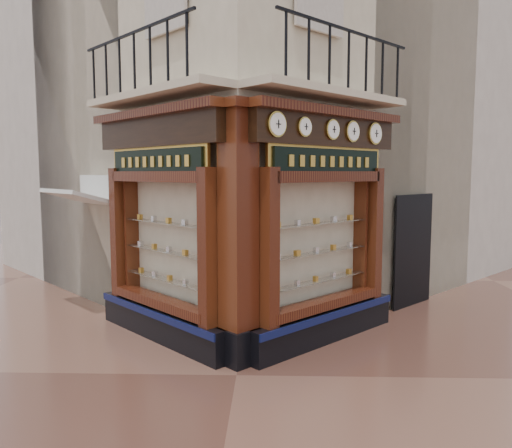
{
  "coord_description": "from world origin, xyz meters",
  "views": [
    {
      "loc": [
        0.49,
        -6.93,
        2.91
      ],
      "look_at": [
        0.22,
        2.0,
        1.99
      ],
      "focal_mm": 35.0,
      "sensor_mm": 36.0,
      "label": 1
    }
  ],
  "objects_px": {
    "clock_d": "(353,131)",
    "clock_e": "(375,134)",
    "clock_b": "(305,127)",
    "awning": "(83,311)",
    "clock_c": "(333,129)",
    "corner_pilaster": "(238,237)",
    "signboard_right": "(329,162)",
    "clock_a": "(277,124)",
    "signboard_left": "(156,162)"
  },
  "relations": [
    {
      "from": "clock_d",
      "to": "clock_e",
      "type": "xyz_separation_m",
      "value": [
        0.48,
        0.48,
        0.0
      ]
    },
    {
      "from": "clock_b",
      "to": "awning",
      "type": "distance_m",
      "value": 6.25
    },
    {
      "from": "awning",
      "to": "clock_c",
      "type": "bearing_deg",
      "value": -155.81
    },
    {
      "from": "clock_b",
      "to": "clock_c",
      "type": "height_order",
      "value": "clock_c"
    },
    {
      "from": "corner_pilaster",
      "to": "clock_d",
      "type": "bearing_deg",
      "value": -10.79
    },
    {
      "from": "clock_c",
      "to": "clock_e",
      "type": "bearing_deg",
      "value": 0.0
    },
    {
      "from": "clock_e",
      "to": "signboard_right",
      "type": "relative_size",
      "value": 0.19
    },
    {
      "from": "corner_pilaster",
      "to": "clock_a",
      "type": "distance_m",
      "value": 1.77
    },
    {
      "from": "clock_d",
      "to": "signboard_right",
      "type": "height_order",
      "value": "clock_d"
    },
    {
      "from": "clock_b",
      "to": "clock_c",
      "type": "relative_size",
      "value": 0.91
    },
    {
      "from": "signboard_right",
      "to": "awning",
      "type": "bearing_deg",
      "value": 115.28
    },
    {
      "from": "corner_pilaster",
      "to": "clock_b",
      "type": "height_order",
      "value": "corner_pilaster"
    },
    {
      "from": "awning",
      "to": "signboard_right",
      "type": "relative_size",
      "value": 0.8
    },
    {
      "from": "clock_c",
      "to": "clock_a",
      "type": "bearing_deg",
      "value": 180.0
    },
    {
      "from": "clock_c",
      "to": "corner_pilaster",
      "type": "bearing_deg",
      "value": 165.82
    },
    {
      "from": "clock_a",
      "to": "signboard_left",
      "type": "height_order",
      "value": "clock_a"
    },
    {
      "from": "clock_c",
      "to": "clock_d",
      "type": "distance_m",
      "value": 0.55
    },
    {
      "from": "corner_pilaster",
      "to": "clock_d",
      "type": "relative_size",
      "value": 10.91
    },
    {
      "from": "awning",
      "to": "signboard_left",
      "type": "relative_size",
      "value": 0.81
    },
    {
      "from": "clock_d",
      "to": "awning",
      "type": "height_order",
      "value": "clock_d"
    },
    {
      "from": "corner_pilaster",
      "to": "clock_d",
      "type": "height_order",
      "value": "corner_pilaster"
    },
    {
      "from": "corner_pilaster",
      "to": "clock_e",
      "type": "distance_m",
      "value": 3.39
    },
    {
      "from": "clock_a",
      "to": "signboard_right",
      "type": "distance_m",
      "value": 1.47
    },
    {
      "from": "awning",
      "to": "signboard_left",
      "type": "distance_m",
      "value": 4.11
    },
    {
      "from": "corner_pilaster",
      "to": "signboard_right",
      "type": "xyz_separation_m",
      "value": [
        1.46,
        1.01,
        1.15
      ]
    },
    {
      "from": "clock_e",
      "to": "signboard_right",
      "type": "height_order",
      "value": "clock_e"
    },
    {
      "from": "clock_a",
      "to": "signboard_left",
      "type": "distance_m",
      "value": 2.35
    },
    {
      "from": "clock_c",
      "to": "signboard_left",
      "type": "distance_m",
      "value": 3.01
    },
    {
      "from": "clock_e",
      "to": "corner_pilaster",
      "type": "bearing_deg",
      "value": 171.68
    },
    {
      "from": "clock_d",
      "to": "signboard_left",
      "type": "height_order",
      "value": "clock_d"
    },
    {
      "from": "clock_b",
      "to": "clock_e",
      "type": "height_order",
      "value": "clock_e"
    },
    {
      "from": "clock_d",
      "to": "signboard_right",
      "type": "bearing_deg",
      "value": 167.28
    },
    {
      "from": "clock_d",
      "to": "clock_e",
      "type": "bearing_deg",
      "value": 0.0
    },
    {
      "from": "clock_d",
      "to": "clock_e",
      "type": "height_order",
      "value": "clock_e"
    },
    {
      "from": "clock_a",
      "to": "clock_e",
      "type": "relative_size",
      "value": 0.95
    },
    {
      "from": "awning",
      "to": "signboard_right",
      "type": "distance_m",
      "value": 6.11
    },
    {
      "from": "corner_pilaster",
      "to": "awning",
      "type": "relative_size",
      "value": 2.36
    },
    {
      "from": "clock_e",
      "to": "clock_a",
      "type": "bearing_deg",
      "value": -180.0
    },
    {
      "from": "clock_d",
      "to": "corner_pilaster",
      "type": "bearing_deg",
      "value": 169.21
    },
    {
      "from": "clock_a",
      "to": "clock_e",
      "type": "xyz_separation_m",
      "value": [
        1.79,
        1.79,
        0.0
      ]
    },
    {
      "from": "awning",
      "to": "signboard_left",
      "type": "xyz_separation_m",
      "value": [
        2.04,
        -1.78,
        3.1
      ]
    },
    {
      "from": "clock_b",
      "to": "signboard_left",
      "type": "distance_m",
      "value": 2.59
    },
    {
      "from": "corner_pilaster",
      "to": "signboard_left",
      "type": "xyz_separation_m",
      "value": [
        -1.46,
        1.01,
        1.15
      ]
    },
    {
      "from": "clock_a",
      "to": "clock_c",
      "type": "xyz_separation_m",
      "value": [
        0.92,
        0.92,
        0.0
      ]
    },
    {
      "from": "clock_b",
      "to": "awning",
      "type": "bearing_deg",
      "value": 107.06
    },
    {
      "from": "corner_pilaster",
      "to": "clock_e",
      "type": "relative_size",
      "value": 10.04
    },
    {
      "from": "corner_pilaster",
      "to": "signboard_left",
      "type": "relative_size",
      "value": 1.91
    },
    {
      "from": "corner_pilaster",
      "to": "signboard_left",
      "type": "height_order",
      "value": "corner_pilaster"
    },
    {
      "from": "signboard_left",
      "to": "clock_a",
      "type": "bearing_deg",
      "value": -162.17
    },
    {
      "from": "corner_pilaster",
      "to": "clock_a",
      "type": "relative_size",
      "value": 10.57
    }
  ]
}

